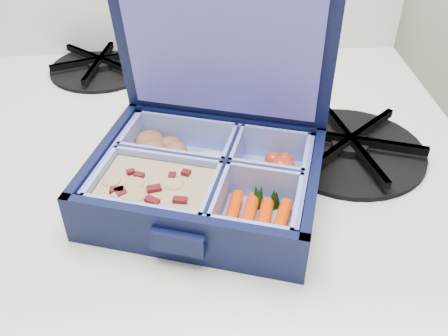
{
  "coord_description": "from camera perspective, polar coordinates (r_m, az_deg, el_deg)",
  "views": [
    {
      "loc": [
        0.05,
        1.18,
        1.33
      ],
      "look_at": [
        0.07,
        1.57,
        1.02
      ],
      "focal_mm": 40.0,
      "sensor_mm": 36.0,
      "label": 1
    }
  ],
  "objects": [
    {
      "name": "bento_box",
      "position": [
        0.5,
        -2.15,
        -1.41
      ],
      "size": [
        0.26,
        0.23,
        0.05
      ],
      "primitive_type": null,
      "rotation": [
        0.0,
        0.0,
        -0.29
      ],
      "color": "black",
      "rests_on": "stove"
    },
    {
      "name": "burner_grate",
      "position": [
        0.59,
        14.2,
        2.74
      ],
      "size": [
        0.22,
        0.22,
        0.03
      ],
      "primitive_type": "cylinder",
      "rotation": [
        0.0,
        0.0,
        -0.32
      ],
      "color": "black",
      "rests_on": "stove"
    },
    {
      "name": "burner_grate_rear",
      "position": [
        0.77,
        -13.86,
        11.46
      ],
      "size": [
        0.19,
        0.19,
        0.02
      ],
      "primitive_type": "cylinder",
      "rotation": [
        0.0,
        0.0,
        0.35
      ],
      "color": "black",
      "rests_on": "stove"
    },
    {
      "name": "fork",
      "position": [
        0.61,
        -0.28,
        4.2
      ],
      "size": [
        0.14,
        0.13,
        0.01
      ],
      "primitive_type": null,
      "rotation": [
        0.0,
        0.0,
        -0.84
      ],
      "color": "#AFAFB2",
      "rests_on": "stove"
    }
  ]
}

